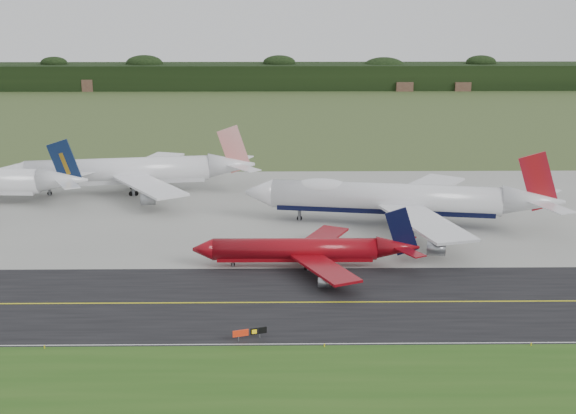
# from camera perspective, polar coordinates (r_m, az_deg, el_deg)

# --- Properties ---
(ground) EXTENTS (600.00, 600.00, 0.00)m
(ground) POSITION_cam_1_polar(r_m,az_deg,el_deg) (132.92, -0.20, -6.15)
(ground) COLOR #374B23
(ground) RESTS_ON ground
(grass_verge) EXTENTS (400.00, 30.00, 0.01)m
(grass_verge) POSITION_cam_1_polar(r_m,az_deg,el_deg) (101.19, 0.00, -13.45)
(grass_verge) COLOR #254F17
(grass_verge) RESTS_ON ground
(taxiway) EXTENTS (400.00, 32.00, 0.02)m
(taxiway) POSITION_cam_1_polar(r_m,az_deg,el_deg) (129.20, -0.18, -6.80)
(taxiway) COLOR black
(taxiway) RESTS_ON ground
(apron) EXTENTS (400.00, 78.00, 0.01)m
(apron) POSITION_cam_1_polar(r_m,az_deg,el_deg) (181.31, -0.35, -0.21)
(apron) COLOR gray
(apron) RESTS_ON ground
(taxiway_centreline) EXTENTS (400.00, 0.40, 0.00)m
(taxiway_centreline) POSITION_cam_1_polar(r_m,az_deg,el_deg) (129.20, -0.18, -6.79)
(taxiway_centreline) COLOR yellow
(taxiway_centreline) RESTS_ON taxiway
(taxiway_edge_line) EXTENTS (400.00, 0.25, 0.00)m
(taxiway_edge_line) POSITION_cam_1_polar(r_m,az_deg,el_deg) (115.00, -0.10, -9.71)
(taxiway_edge_line) COLOR silver
(taxiway_edge_line) RESTS_ON taxiway
(horizon_treeline) EXTENTS (700.00, 25.00, 12.00)m
(horizon_treeline) POSITION_cam_1_polar(r_m,az_deg,el_deg) (399.73, -0.58, 9.19)
(horizon_treeline) COLOR black
(horizon_treeline) RESTS_ON ground
(jet_ba_747) EXTENTS (66.70, 54.65, 16.80)m
(jet_ba_747) POSITION_cam_1_polar(r_m,az_deg,el_deg) (170.17, 7.72, 0.59)
(jet_ba_747) COLOR white
(jet_ba_747) RESTS_ON ground
(jet_red_737) EXTENTS (40.83, 33.44, 11.07)m
(jet_red_737) POSITION_cam_1_polar(r_m,az_deg,el_deg) (144.38, 1.39, -3.08)
(jet_red_737) COLOR maroon
(jet_red_737) RESTS_ON ground
(jet_star_tail) EXTENTS (60.95, 50.56, 16.08)m
(jet_star_tail) POSITION_cam_1_polar(r_m,az_deg,el_deg) (199.21, -11.03, 2.52)
(jet_star_tail) COLOR white
(jet_star_tail) RESTS_ON ground
(taxiway_sign) EXTENTS (4.85, 1.72, 1.68)m
(taxiway_sign) POSITION_cam_1_polar(r_m,az_deg,el_deg) (115.97, -2.74, -8.88)
(taxiway_sign) COLOR slate
(taxiway_sign) RESTS_ON ground
(edge_marker_left) EXTENTS (0.16, 0.16, 0.50)m
(edge_marker_left) POSITION_cam_1_polar(r_m,az_deg,el_deg) (118.60, -16.93, -9.50)
(edge_marker_left) COLOR yellow
(edge_marker_left) RESTS_ON ground
(edge_marker_center) EXTENTS (0.16, 0.16, 0.50)m
(edge_marker_center) POSITION_cam_1_polar(r_m,az_deg,el_deg) (114.17, 2.60, -9.80)
(edge_marker_center) COLOR yellow
(edge_marker_center) RESTS_ON ground
(edge_marker_right) EXTENTS (0.16, 0.16, 0.50)m
(edge_marker_right) POSITION_cam_1_polar(r_m,az_deg,el_deg) (119.42, 16.91, -9.32)
(edge_marker_right) COLOR yellow
(edge_marker_right) RESTS_ON ground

